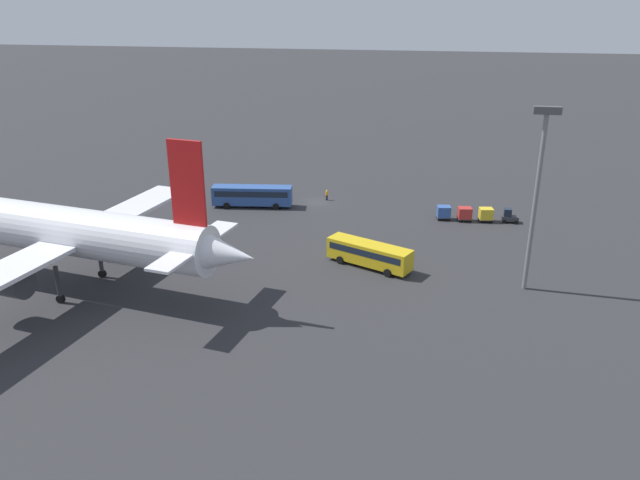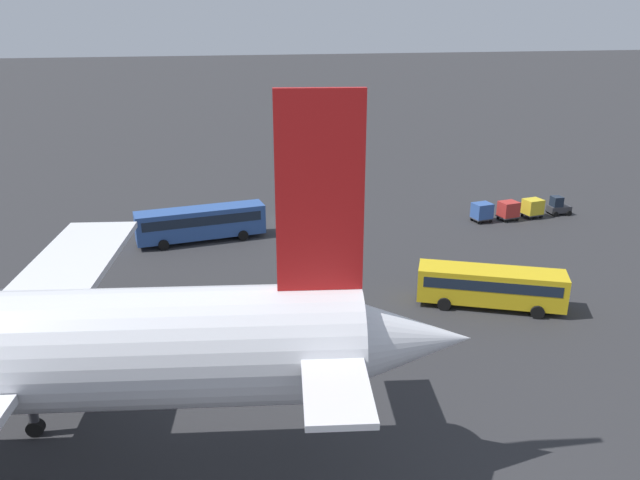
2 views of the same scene
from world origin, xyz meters
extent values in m
plane|color=#2D2D30|center=(0.00, 0.00, 0.00)|extent=(600.00, 600.00, 0.00)
cone|color=silver|center=(1.99, 39.35, 7.00)|extent=(7.69, 5.91, 4.84)
cube|color=silver|center=(18.24, 25.30, 6.32)|extent=(7.53, 17.63, 0.44)
cube|color=red|center=(5.41, 38.79, 13.99)|extent=(3.72, 0.96, 8.61)
cube|color=silver|center=(5.04, 38.85, 7.53)|extent=(4.83, 14.23, 0.28)
cylinder|color=#38383D|center=(19.76, 27.65, 4.62)|extent=(4.88, 3.64, 2.96)
cylinder|color=#38383D|center=(19.50, 32.93, 2.15)|extent=(0.50, 0.50, 4.30)
cylinder|color=black|center=(19.50, 32.93, 0.45)|extent=(0.97, 0.64, 0.90)
cube|color=#2D5199|center=(9.51, 4.12, 1.88)|extent=(12.67, 4.19, 2.86)
cube|color=#192333|center=(9.51, 4.12, 2.38)|extent=(11.69, 4.10, 0.92)
cylinder|color=black|center=(13.16, 5.97, 0.50)|extent=(1.03, 0.43, 1.00)
cylinder|color=black|center=(13.52, 3.30, 0.50)|extent=(1.03, 0.43, 1.00)
cylinder|color=black|center=(5.51, 4.95, 0.50)|extent=(1.03, 0.43, 1.00)
cylinder|color=black|center=(5.87, 2.28, 0.50)|extent=(1.03, 0.43, 1.00)
cube|color=gold|center=(-11.19, 23.97, 1.73)|extent=(10.96, 6.88, 2.55)
cube|color=#192333|center=(-11.19, 23.97, 2.17)|extent=(10.19, 6.56, 0.82)
cylinder|color=black|center=(-7.56, 23.82, 0.50)|extent=(1.03, 0.69, 1.00)
cylinder|color=black|center=(-8.70, 21.33, 0.50)|extent=(1.03, 0.69, 1.00)
cylinder|color=black|center=(-13.69, 26.61, 0.50)|extent=(1.03, 0.69, 1.00)
cylinder|color=black|center=(-14.82, 24.11, 0.50)|extent=(1.03, 0.69, 1.00)
cube|color=#333338|center=(-29.76, 4.21, 0.65)|extent=(2.41, 1.33, 0.70)
cube|color=#192333|center=(-29.34, 4.20, 1.55)|extent=(1.09, 1.18, 1.10)
cylinder|color=black|center=(-28.91, 4.90, 0.30)|extent=(0.60, 0.23, 0.60)
cylinder|color=black|center=(-28.93, 3.50, 0.30)|extent=(0.60, 0.23, 0.60)
cylinder|color=black|center=(-30.59, 4.92, 0.30)|extent=(0.60, 0.23, 0.60)
cylinder|color=black|center=(-30.60, 3.52, 0.30)|extent=(0.60, 0.23, 0.60)
cylinder|color=#1E1E2D|center=(-1.43, -1.34, 0.42)|extent=(0.32, 0.32, 0.85)
cylinder|color=orange|center=(-1.43, -1.34, 1.18)|extent=(0.38, 0.38, 0.65)
sphere|color=tan|center=(-1.43, -1.34, 1.62)|extent=(0.24, 0.24, 0.24)
cube|color=#38383D|center=(-26.25, 4.53, 0.41)|extent=(2.24, 1.99, 0.10)
cube|color=gold|center=(-26.25, 4.53, 1.26)|extent=(2.14, 1.89, 1.60)
cylinder|color=black|center=(-25.61, 5.29, 0.18)|extent=(0.37, 0.18, 0.36)
cylinder|color=black|center=(-25.40, 4.03, 0.18)|extent=(0.37, 0.18, 0.36)
cylinder|color=black|center=(-27.11, 5.04, 0.18)|extent=(0.37, 0.18, 0.36)
cylinder|color=black|center=(-26.90, 3.78, 0.18)|extent=(0.37, 0.18, 0.36)
cube|color=#38383D|center=(-23.20, 4.79, 0.41)|extent=(2.24, 1.99, 0.10)
cube|color=#B72D28|center=(-23.20, 4.79, 1.26)|extent=(2.14, 1.89, 1.60)
cylinder|color=black|center=(-22.55, 5.55, 0.18)|extent=(0.37, 0.18, 0.36)
cylinder|color=black|center=(-22.34, 4.29, 0.18)|extent=(0.37, 0.18, 0.36)
cylinder|color=black|center=(-24.05, 5.30, 0.18)|extent=(0.37, 0.18, 0.36)
cylinder|color=black|center=(-23.84, 4.04, 0.18)|extent=(0.37, 0.18, 0.36)
cube|color=#38383D|center=(-20.14, 4.70, 0.41)|extent=(2.24, 1.99, 0.10)
cube|color=#33569E|center=(-20.14, 4.70, 1.26)|extent=(2.14, 1.89, 1.60)
cylinder|color=black|center=(-19.50, 5.45, 0.18)|extent=(0.37, 0.18, 0.36)
cylinder|color=black|center=(-19.29, 4.19, 0.18)|extent=(0.37, 0.18, 0.36)
cylinder|color=black|center=(-21.00, 5.20, 0.18)|extent=(0.37, 0.18, 0.36)
cylinder|color=black|center=(-20.78, 3.94, 0.18)|extent=(0.37, 0.18, 0.36)
camera|label=1|loc=(-18.23, 94.15, 31.16)|focal=35.00mm
camera|label=2|loc=(10.91, 63.15, 20.96)|focal=35.00mm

